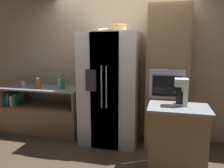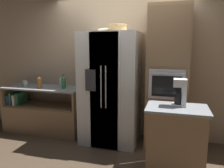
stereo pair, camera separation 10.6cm
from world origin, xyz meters
name	(u,v)px [view 2 (the right image)]	position (x,y,z in m)	size (l,w,h in m)	color
ground_plane	(115,142)	(0.00, 0.00, 0.00)	(20.00, 20.00, 0.00)	#4C3D2D
wall_back	(122,60)	(0.00, 0.47, 1.40)	(12.00, 0.06, 2.80)	tan
counter_left	(44,115)	(-1.48, 0.14, 0.32)	(1.53, 0.60, 0.89)	#93704C
refrigerator	(110,88)	(-0.11, 0.06, 0.95)	(0.96, 0.77, 1.89)	silver
wall_oven	(167,79)	(0.83, 0.14, 1.14)	(0.64, 0.65, 2.28)	#93704C
island_counter	(175,141)	(0.98, -0.69, 0.46)	(0.76, 0.53, 0.91)	#93704C
wicker_basket	(118,28)	(0.03, 0.01, 1.95)	(0.30, 0.30, 0.11)	tan
fruit_bowl	(106,30)	(-0.19, 0.10, 1.92)	(0.27, 0.27, 0.06)	beige
bottle_tall	(40,82)	(-1.46, 0.01, 1.01)	(0.09, 0.09, 0.26)	brown
bottle_short	(61,82)	(-1.14, 0.22, 0.98)	(0.07, 0.07, 0.20)	silver
bottle_wide	(64,82)	(-1.01, 0.09, 1.01)	(0.08, 0.08, 0.26)	#33723F
mug	(25,83)	(-1.91, 0.18, 0.94)	(0.13, 0.09, 0.10)	silver
coffee_maker	(181,91)	(1.02, -0.62, 1.10)	(0.17, 0.17, 0.35)	white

